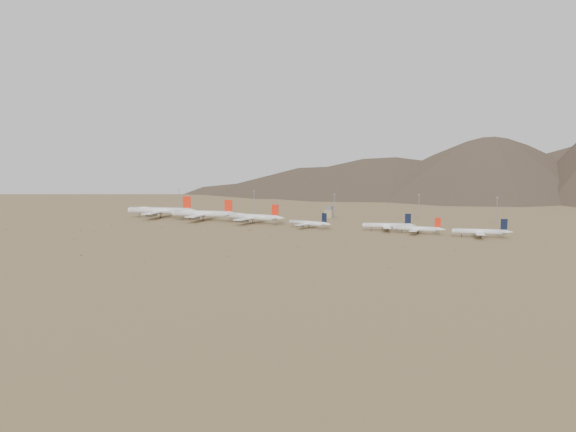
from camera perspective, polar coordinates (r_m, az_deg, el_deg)
The scene contains 16 objects.
ground at distance 490.57m, azimuth -4.55°, elevation -1.26°, with size 3000.00×3000.00×0.00m, color #92784C.
mountain_ridge at distance 1341.44m, azimuth 16.46°, elevation 9.27°, with size 4400.00×1000.00×300.00m.
widebody_west at distance 591.03m, azimuth -12.86°, elevation 0.54°, with size 74.95×59.35×22.89m.
widebody_centre at distance 555.24m, azimuth -8.68°, elevation 0.24°, with size 70.25×55.20×21.18m.
widebody_east at distance 525.16m, azimuth -3.62°, elevation -0.09°, with size 63.77×48.76×18.94m.
narrowbody_a at distance 488.32m, azimuth 2.17°, elevation -0.73°, with size 43.11×31.37×14.30m.
narrowbody_b at distance 476.71m, azimuth 10.15°, elevation -0.95°, with size 42.72×32.04×14.85m.
narrowbody_c at distance 461.31m, azimuth 13.11°, elevation -1.26°, with size 42.17×30.36×13.91m.
narrowbody_d at distance 452.58m, azimuth 19.04°, elevation -1.51°, with size 44.30×32.70×14.93m.
control_tower at distance 582.29m, azimuth 4.23°, elevation 0.34°, with size 8.00×8.00×12.00m.
mast_far_west at distance 675.43m, azimuth -11.01°, elevation 1.73°, with size 2.00×0.60×25.70m.
mast_west at distance 630.48m, azimuth -3.45°, elevation 1.56°, with size 2.00×0.60×25.70m.
mast_centre at distance 563.60m, azimuth 4.74°, elevation 1.07°, with size 2.00×0.60×25.70m.
mast_east at distance 570.71m, azimuth 13.15°, elevation 1.00°, with size 2.00×0.60×25.70m.
mast_far_east at distance 548.90m, azimuth 20.45°, elevation 0.62°, with size 2.00×0.60×25.70m.
desert_scrub at distance 456.34m, azimuth -13.92°, elevation -1.89°, with size 430.00×172.83×0.86m.
Camera 1 is at (257.92, -413.21, 58.25)m, focal length 35.00 mm.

